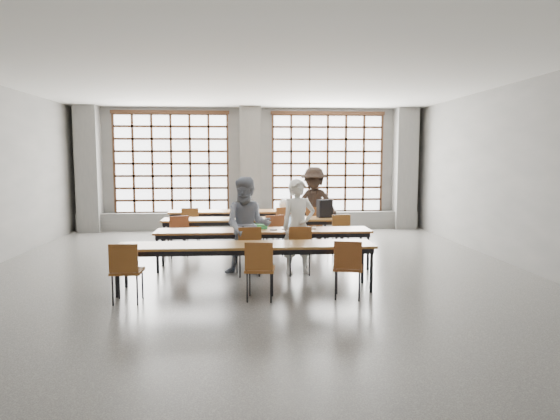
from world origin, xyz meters
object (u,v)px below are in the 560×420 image
object	(u,v)px
chair_back_mid	(283,221)
chair_near_mid	(260,265)
chair_near_right	(348,263)
laptop_front	(293,225)
desk_row_a	(249,213)
red_pouch	(127,268)
student_back	(314,205)
backpack	(325,209)
phone	(274,230)
plastic_bag	(284,205)
chair_back_right	(314,221)
chair_mid_centre	(274,231)
mouse	(314,228)
chair_mid_right	(339,230)
student_male	(298,227)
chair_front_right	(299,245)
student_female	(248,226)
desk_row_d	(246,248)
chair_near_left	(126,267)
chair_mid_left	(178,232)
desk_row_c	(264,233)
desk_row_b	(254,221)
green_box	(261,227)
chair_front_left	(249,246)
laptop_back	(301,207)
chair_back_left	(191,222)

from	to	relation	value
chair_back_mid	chair_near_mid	distance (m)	4.99
chair_near_right	laptop_front	world-z (taller)	laptop_front
desk_row_a	red_pouch	world-z (taller)	desk_row_a
student_back	backpack	size ratio (longest dim) A/B	4.60
phone	plastic_bag	world-z (taller)	plastic_bag
chair_back_right	chair_mid_centre	size ratio (longest dim) A/B	1.00
mouse	phone	xyz separation A→B (m)	(-0.77, -0.08, -0.01)
chair_mid_right	mouse	bearing A→B (deg)	-121.34
plastic_bag	backpack	bearing A→B (deg)	-64.07
student_male	student_back	world-z (taller)	student_back
chair_front_right	student_female	bearing A→B (deg)	171.85
desk_row_d	chair_back_mid	xyz separation A→B (m)	(0.91, 4.31, -0.13)
chair_near_left	phone	distance (m)	3.04
chair_mid_left	chair_back_right	bearing A→B (deg)	27.81
desk_row_c	mouse	size ratio (longest dim) A/B	40.82
chair_mid_left	desk_row_b	bearing A→B (deg)	21.65
desk_row_a	chair_back_right	world-z (taller)	chair_back_right
student_male	desk_row_b	bearing A→B (deg)	94.60
chair_near_right	green_box	distance (m)	2.56
student_female	mouse	world-z (taller)	student_female
desk_row_b	chair_back_mid	size ratio (longest dim) A/B	4.55
chair_back_mid	chair_front_left	world-z (taller)	same
desk_row_c	chair_near_right	bearing A→B (deg)	-62.18
student_female	laptop_back	world-z (taller)	student_female
chair_back_mid	laptop_front	distance (m)	2.67
green_box	phone	size ratio (longest dim) A/B	1.92
desk_row_a	chair_front_right	bearing A→B (deg)	-78.08
chair_near_left	student_male	distance (m)	3.14
student_female	laptop_back	size ratio (longest dim) A/B	4.40
green_box	desk_row_b	bearing A→B (deg)	93.59
mouse	green_box	xyz separation A→B (m)	(-1.00, 0.10, 0.03)
chair_near_mid	chair_back_right	bearing A→B (deg)	73.24
green_box	chair_front_left	bearing A→B (deg)	-108.50
desk_row_b	chair_mid_centre	bearing A→B (deg)	-56.65
chair_near_mid	chair_front_left	bearing A→B (deg)	95.29
desk_row_b	phone	distance (m)	1.90
chair_mid_right	student_female	xyz separation A→B (m)	(-1.95, -1.64, 0.33)
chair_back_right	chair_front_right	distance (m)	3.47
chair_back_right	chair_near_mid	distance (m)	5.16
backpack	red_pouch	size ratio (longest dim) A/B	2.00
chair_back_left	backpack	distance (m)	3.26
student_male	mouse	distance (m)	0.60
chair_mid_right	plastic_bag	xyz separation A→B (m)	(-1.00, 2.30, 0.34)
chair_mid_left	chair_back_left	bearing A→B (deg)	87.01
chair_near_left	laptop_back	xyz separation A→B (m)	(3.13, 5.68, 0.25)
chair_back_right	phone	xyz separation A→B (m)	(-1.16, -2.86, 0.20)
desk_row_c	green_box	distance (m)	0.15
chair_front_left	mouse	world-z (taller)	chair_front_left
phone	chair_near_left	bearing A→B (deg)	-136.86
desk_row_b	chair_front_left	size ratio (longest dim) A/B	4.55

